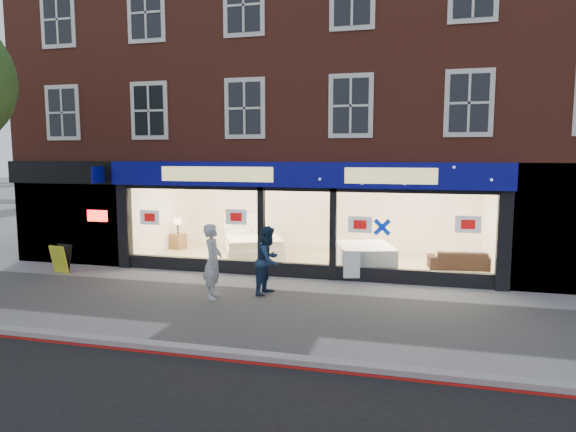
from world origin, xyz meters
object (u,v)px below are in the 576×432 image
at_px(display_bed, 254,245).
at_px(a_board, 61,259).
at_px(sofa, 460,260).
at_px(pedestrian_blue, 268,260).
at_px(pedestrian_grey, 213,261).
at_px(mattress_stack, 365,258).

xyz_separation_m(display_bed, a_board, (-4.84, -3.52, -0.03)).
relative_size(sofa, pedestrian_blue, 1.08).
bearing_deg(display_bed, a_board, -168.04).
xyz_separation_m(a_board, pedestrian_grey, (5.43, -1.37, 0.49)).
distance_m(display_bed, pedestrian_grey, 4.94).
bearing_deg(a_board, mattress_stack, 21.90).
relative_size(display_bed, pedestrian_blue, 1.64).
height_order(pedestrian_grey, pedestrian_blue, pedestrian_grey).
relative_size(sofa, pedestrian_grey, 1.02).
distance_m(sofa, pedestrian_grey, 7.59).
height_order(sofa, a_board, a_board).
bearing_deg(pedestrian_blue, pedestrian_grey, 130.76).
height_order(display_bed, pedestrian_grey, pedestrian_grey).
bearing_deg(pedestrian_grey, a_board, 66.77).
relative_size(display_bed, a_board, 3.32).
relative_size(a_board, pedestrian_grey, 0.47).
bearing_deg(sofa, mattress_stack, 12.66).
bearing_deg(display_bed, pedestrian_blue, -90.90).
distance_m(sofa, pedestrian_blue, 6.20).
height_order(sofa, pedestrian_grey, pedestrian_grey).
xyz_separation_m(mattress_stack, sofa, (2.76, 0.97, -0.11)).
relative_size(pedestrian_grey, pedestrian_blue, 1.06).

